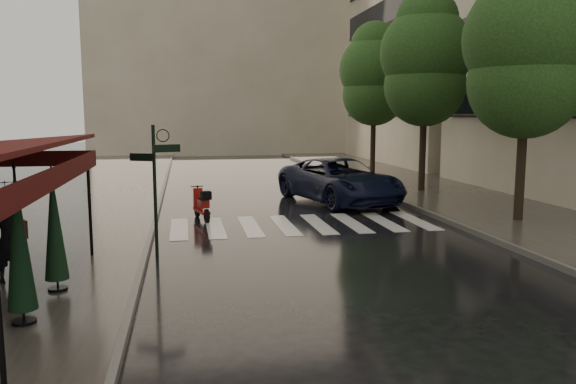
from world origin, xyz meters
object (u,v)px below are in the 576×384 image
object	(u,v)px
scooter	(202,205)
parked_car	(340,180)
pedestrian_with_umbrella	(6,199)
parasol_back	(54,225)
parasol_front	(19,239)

from	to	relation	value
scooter	parked_car	bearing A→B (deg)	13.96
pedestrian_with_umbrella	parked_car	xyz separation A→B (m)	(9.18, 9.15, -0.91)
parasol_back	scooter	bearing A→B (deg)	68.08
parasol_front	parasol_back	xyz separation A→B (m)	(0.16, 1.66, -0.11)
scooter	parked_car	world-z (taller)	parked_car
pedestrian_with_umbrella	parked_car	bearing A→B (deg)	14.80
parked_car	parasol_front	xyz separation A→B (m)	(-8.33, -11.58, 0.62)
parasol_front	parasol_back	bearing A→B (deg)	84.61
scooter	parasol_front	distance (m)	9.36
scooter	parked_car	distance (m)	5.99
scooter	parked_car	size ratio (longest dim) A/B	0.26
pedestrian_with_umbrella	parasol_front	bearing A→B (deg)	-100.72
pedestrian_with_umbrella	parked_car	distance (m)	13.00
scooter	parasol_back	size ratio (longest dim) A/B	0.67
pedestrian_with_umbrella	parasol_front	xyz separation A→B (m)	(0.85, -2.43, -0.29)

